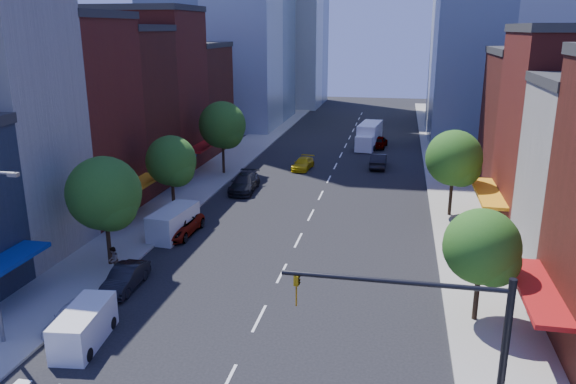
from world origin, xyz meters
name	(u,v)px	position (x,y,z in m)	size (l,w,h in m)	color
ground	(227,384)	(0.00, 0.00, 0.00)	(220.00, 220.00, 0.00)	black
sidewalk_left	(226,165)	(-12.50, 40.00, 0.07)	(5.00, 120.00, 0.15)	gray
sidewalk_right	(449,175)	(12.50, 40.00, 0.07)	(5.00, 120.00, 0.15)	gray
bldg_left_2	(53,120)	(-21.00, 20.50, 8.00)	(12.00, 9.00, 16.00)	maroon
bldg_left_3	(105,112)	(-21.00, 29.00, 7.50)	(12.00, 8.00, 15.00)	#4A1B12
bldg_left_4	(143,92)	(-21.00, 37.50, 8.50)	(12.00, 9.00, 17.00)	maroon
bldg_left_5	(177,100)	(-21.00, 47.00, 6.50)	(12.00, 10.00, 13.00)	#4A1B12
bldg_right_3	(555,128)	(21.00, 34.00, 6.50)	(12.00, 10.00, 13.00)	#4A1B12
tree_left_near	(106,196)	(-11.35, 10.92, 4.87)	(4.80, 4.80, 7.30)	black
tree_left_mid	(173,163)	(-11.35, 21.92, 4.53)	(4.20, 4.20, 6.65)	black
tree_left_far	(224,127)	(-11.35, 35.92, 5.20)	(5.00, 5.00, 7.75)	black
tree_right_near	(485,250)	(11.65, 7.92, 4.19)	(4.00, 4.00, 6.20)	black
tree_right_far	(456,160)	(11.65, 25.92, 4.86)	(4.60, 4.60, 7.20)	black
parked_car_front	(72,316)	(-9.50, 3.21, 0.65)	(1.52, 3.79, 1.29)	silver
parked_car_second	(125,278)	(-8.87, 7.98, 0.71)	(1.50, 4.31, 1.42)	black
parked_car_third	(179,226)	(-9.20, 17.33, 0.74)	(2.46, 5.33, 1.48)	#999999
parked_car_rear	(244,183)	(-7.50, 29.98, 0.81)	(2.28, 5.60, 1.63)	black
cargo_van_near	(83,328)	(-7.97, 1.75, 0.93)	(2.27, 4.59, 1.88)	silver
cargo_van_far	(173,223)	(-9.51, 17.02, 1.06)	(2.48, 5.22, 2.15)	silver
taxi	(303,164)	(-3.41, 39.80, 0.64)	(1.80, 4.43, 1.28)	#D9BB0B
traffic_car_oncoming	(378,161)	(4.86, 42.22, 0.82)	(1.73, 4.95, 1.63)	black
traffic_car_far	(379,142)	(4.45, 53.61, 0.81)	(1.90, 4.73, 1.61)	#999999
box_truck	(369,136)	(3.11, 53.40, 1.51)	(3.19, 8.12, 3.18)	white
pedestrian_far	(113,260)	(-10.50, 9.61, 1.04)	(0.86, 0.67, 1.77)	#999999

